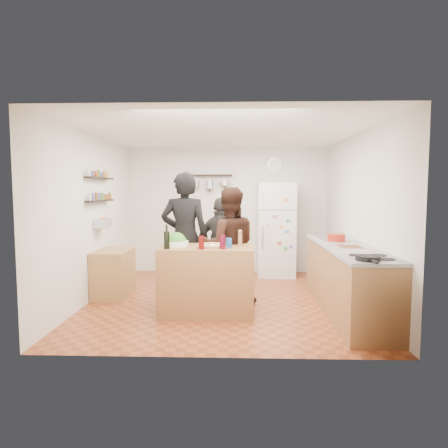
{
  "coord_description": "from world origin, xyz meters",
  "views": [
    {
      "loc": [
        0.2,
        -5.95,
        1.68
      ],
      "look_at": [
        0.0,
        0.1,
        1.15
      ],
      "focal_mm": 32.0,
      "sensor_mm": 36.0,
      "label": 1
    }
  ],
  "objects_px": {
    "wine_bottle": "(167,240)",
    "red_bowl": "(336,238)",
    "person_center": "(229,246)",
    "skillet": "(368,258)",
    "fridge": "(276,230)",
    "person_left": "(185,238)",
    "salt_canister": "(229,243)",
    "counter_run": "(347,280)",
    "side_table": "(113,273)",
    "pepper_mill": "(240,240)",
    "wall_clock": "(275,165)",
    "prep_island": "(207,280)",
    "person_back": "(221,246)",
    "salad_bowl": "(176,243)"
  },
  "relations": [
    {
      "from": "wine_bottle",
      "to": "red_bowl",
      "type": "distance_m",
      "value": 2.48
    },
    {
      "from": "person_center",
      "to": "skillet",
      "type": "bearing_deg",
      "value": 130.25
    },
    {
      "from": "red_bowl",
      "to": "fridge",
      "type": "height_order",
      "value": "fridge"
    },
    {
      "from": "person_left",
      "to": "salt_canister",
      "type": "bearing_deg",
      "value": 138.13
    },
    {
      "from": "counter_run",
      "to": "side_table",
      "type": "xyz_separation_m",
      "value": [
        -3.44,
        0.71,
        -0.09
      ]
    },
    {
      "from": "fridge",
      "to": "pepper_mill",
      "type": "bearing_deg",
      "value": -106.8
    },
    {
      "from": "red_bowl",
      "to": "wall_clock",
      "type": "height_order",
      "value": "wall_clock"
    },
    {
      "from": "prep_island",
      "to": "fridge",
      "type": "relative_size",
      "value": 0.69
    },
    {
      "from": "red_bowl",
      "to": "wall_clock",
      "type": "bearing_deg",
      "value": 107.72
    },
    {
      "from": "wine_bottle",
      "to": "person_back",
      "type": "distance_m",
      "value": 1.43
    },
    {
      "from": "skillet",
      "to": "fridge",
      "type": "bearing_deg",
      "value": 100.71
    },
    {
      "from": "salad_bowl",
      "to": "salt_canister",
      "type": "bearing_deg",
      "value": -13.28
    },
    {
      "from": "skillet",
      "to": "person_back",
      "type": "bearing_deg",
      "value": 128.69
    },
    {
      "from": "prep_island",
      "to": "fridge",
      "type": "xyz_separation_m",
      "value": [
        1.16,
        2.4,
        0.45
      ]
    },
    {
      "from": "prep_island",
      "to": "person_left",
      "type": "height_order",
      "value": "person_left"
    },
    {
      "from": "wall_clock",
      "to": "salad_bowl",
      "type": "bearing_deg",
      "value": -120.53
    },
    {
      "from": "person_left",
      "to": "side_table",
      "type": "distance_m",
      "value": 1.35
    },
    {
      "from": "salad_bowl",
      "to": "red_bowl",
      "type": "height_order",
      "value": "red_bowl"
    },
    {
      "from": "salt_canister",
      "to": "person_back",
      "type": "distance_m",
      "value": 1.17
    },
    {
      "from": "wine_bottle",
      "to": "fridge",
      "type": "height_order",
      "value": "fridge"
    },
    {
      "from": "pepper_mill",
      "to": "person_left",
      "type": "bearing_deg",
      "value": 150.77
    },
    {
      "from": "counter_run",
      "to": "wall_clock",
      "type": "xyz_separation_m",
      "value": [
        -0.75,
        2.63,
        1.7
      ]
    },
    {
      "from": "wine_bottle",
      "to": "pepper_mill",
      "type": "xyz_separation_m",
      "value": [
        0.95,
        0.27,
        -0.02
      ]
    },
    {
      "from": "skillet",
      "to": "wall_clock",
      "type": "distance_m",
      "value": 4.01
    },
    {
      "from": "red_bowl",
      "to": "side_table",
      "type": "bearing_deg",
      "value": 175.5
    },
    {
      "from": "counter_run",
      "to": "wall_clock",
      "type": "distance_m",
      "value": 3.22
    },
    {
      "from": "person_back",
      "to": "prep_island",
      "type": "bearing_deg",
      "value": 99.28
    },
    {
      "from": "wine_bottle",
      "to": "wall_clock",
      "type": "relative_size",
      "value": 0.75
    },
    {
      "from": "person_back",
      "to": "counter_run",
      "type": "bearing_deg",
      "value": 170.08
    },
    {
      "from": "person_back",
      "to": "wall_clock",
      "type": "distance_m",
      "value": 2.41
    },
    {
      "from": "salad_bowl",
      "to": "fridge",
      "type": "bearing_deg",
      "value": 56.07
    },
    {
      "from": "pepper_mill",
      "to": "person_left",
      "type": "relative_size",
      "value": 0.09
    },
    {
      "from": "prep_island",
      "to": "counter_run",
      "type": "distance_m",
      "value": 1.91
    },
    {
      "from": "red_bowl",
      "to": "person_back",
      "type": "bearing_deg",
      "value": 164.02
    },
    {
      "from": "prep_island",
      "to": "salt_canister",
      "type": "relative_size",
      "value": 9.7
    },
    {
      "from": "pepper_mill",
      "to": "fridge",
      "type": "relative_size",
      "value": 0.1
    },
    {
      "from": "wall_clock",
      "to": "side_table",
      "type": "height_order",
      "value": "wall_clock"
    },
    {
      "from": "pepper_mill",
      "to": "counter_run",
      "type": "distance_m",
      "value": 1.56
    },
    {
      "from": "prep_island",
      "to": "counter_run",
      "type": "relative_size",
      "value": 0.48
    },
    {
      "from": "person_center",
      "to": "counter_run",
      "type": "relative_size",
      "value": 0.65
    },
    {
      "from": "person_center",
      "to": "wall_clock",
      "type": "distance_m",
      "value": 2.77
    },
    {
      "from": "person_left",
      "to": "person_center",
      "type": "xyz_separation_m",
      "value": [
        0.65,
        -0.06,
        -0.11
      ]
    },
    {
      "from": "salt_canister",
      "to": "person_center",
      "type": "distance_m",
      "value": 0.57
    },
    {
      "from": "person_back",
      "to": "fridge",
      "type": "relative_size",
      "value": 0.86
    },
    {
      "from": "side_table",
      "to": "fridge",
      "type": "bearing_deg",
      "value": 30.65
    },
    {
      "from": "red_bowl",
      "to": "pepper_mill",
      "type": "bearing_deg",
      "value": -160.99
    },
    {
      "from": "prep_island",
      "to": "pepper_mill",
      "type": "bearing_deg",
      "value": 6.34
    },
    {
      "from": "red_bowl",
      "to": "fridge",
      "type": "bearing_deg",
      "value": 110.62
    },
    {
      "from": "wine_bottle",
      "to": "red_bowl",
      "type": "bearing_deg",
      "value": 17.76
    },
    {
      "from": "wine_bottle",
      "to": "red_bowl",
      "type": "relative_size",
      "value": 0.88
    }
  ]
}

